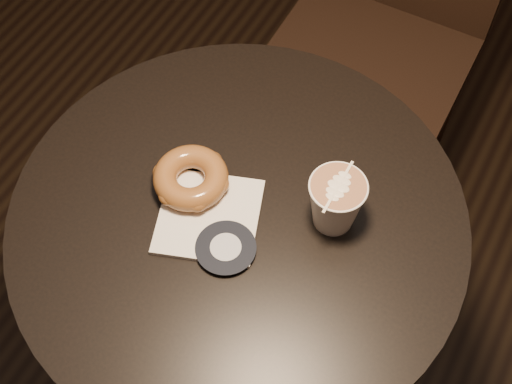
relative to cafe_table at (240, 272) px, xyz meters
The scene contains 4 objects.
cafe_table is the anchor object (origin of this frame).
pastry_bag 0.21m from the cafe_table, 144.75° to the right, with size 0.15×0.15×0.01m, color white.
doughnut 0.24m from the cafe_table, behind, with size 0.12×0.12×0.04m, color brown.
latte_cup 0.29m from the cafe_table, 25.66° to the left, with size 0.09×0.09×0.09m, color white, non-canonical shape.
Camera 1 is at (0.28, -0.46, 1.68)m, focal length 50.00 mm.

